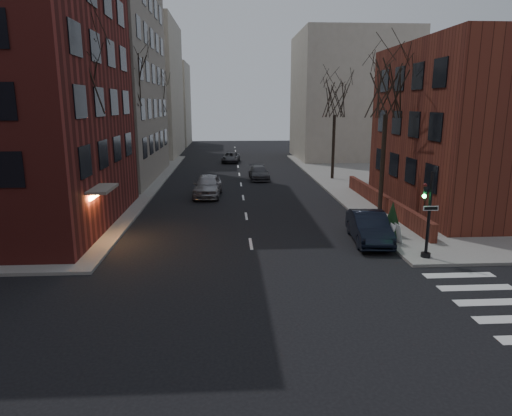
{
  "coord_description": "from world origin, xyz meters",
  "views": [
    {
      "loc": [
        -1.1,
        -10.66,
        7.1
      ],
      "look_at": [
        0.25,
        11.6,
        2.0
      ],
      "focal_mm": 32.0,
      "sensor_mm": 36.0,
      "label": 1
    }
  ],
  "objects": [
    {
      "name": "traffic_signal",
      "position": [
        7.94,
        8.99,
        1.91
      ],
      "size": [
        0.76,
        0.44,
        4.0
      ],
      "color": "black",
      "rests_on": "sidewalk_far_right"
    },
    {
      "name": "car_lane_gray",
      "position": [
        1.81,
        32.64,
        0.63
      ],
      "size": [
        1.95,
        4.42,
        1.26
      ],
      "primitive_type": "imported",
      "rotation": [
        0.0,
        0.0,
        0.04
      ],
      "color": "#3E3E43",
      "rests_on": "ground"
    },
    {
      "name": "low_wall_right",
      "position": [
        9.3,
        19.0,
        0.65
      ],
      "size": [
        0.35,
        16.0,
        1.0
      ],
      "primitive_type": "cube",
      "color": "maroon",
      "rests_on": "sidewalk_far_right"
    },
    {
      "name": "evergreen_shrub",
      "position": [
        7.63,
        12.55,
        1.09
      ],
      "size": [
        1.27,
        1.27,
        1.88
      ],
      "primitive_type": "cone",
      "rotation": [
        0.0,
        0.0,
        -0.14
      ],
      "color": "black",
      "rests_on": "sidewalk_far_right"
    },
    {
      "name": "building_left_tan",
      "position": [
        -17.0,
        34.0,
        14.0
      ],
      "size": [
        18.0,
        18.0,
        28.0
      ],
      "primitive_type": "cube",
      "color": "gray",
      "rests_on": "ground"
    },
    {
      "name": "building_distant_ra",
      "position": [
        15.0,
        50.0,
        8.0
      ],
      "size": [
        14.0,
        14.0,
        16.0
      ],
      "primitive_type": "cube",
      "color": "#BAAF9D",
      "rests_on": "ground"
    },
    {
      "name": "building_right_brick",
      "position": [
        16.5,
        19.0,
        5.5
      ],
      "size": [
        12.0,
        14.0,
        11.0
      ],
      "primitive_type": "cube",
      "color": "maroon",
      "rests_on": "ground"
    },
    {
      "name": "tree_right_b",
      "position": [
        8.8,
        32.0,
        7.59
      ],
      "size": [
        3.74,
        3.74,
        9.18
      ],
      "color": "#2D231C",
      "rests_on": "sidewalk_far_right"
    },
    {
      "name": "tree_left_a",
      "position": [
        -8.8,
        14.0,
        8.47
      ],
      "size": [
        4.18,
        4.18,
        10.26
      ],
      "color": "#2D231C",
      "rests_on": "sidewalk_far_left"
    },
    {
      "name": "parked_sedan",
      "position": [
        6.2,
        11.97,
        0.8
      ],
      "size": [
        2.09,
        4.95,
        1.59
      ],
      "primitive_type": "imported",
      "rotation": [
        0.0,
        0.0,
        -0.09
      ],
      "color": "black",
      "rests_on": "ground"
    },
    {
      "name": "tree_right_a",
      "position": [
        8.8,
        18.0,
        8.03
      ],
      "size": [
        3.96,
        3.96,
        9.72
      ],
      "color": "#2D231C",
      "rests_on": "sidewalk_far_right"
    },
    {
      "name": "sandwich_board",
      "position": [
        7.3,
        11.18,
        0.66
      ],
      "size": [
        0.49,
        0.66,
        1.02
      ],
      "primitive_type": "cube",
      "rotation": [
        0.0,
        0.0,
        0.06
      ],
      "color": "silver",
      "rests_on": "sidewalk_far_right"
    },
    {
      "name": "tree_left_c",
      "position": [
        -8.8,
        40.0,
        8.03
      ],
      "size": [
        3.96,
        3.96,
        9.72
      ],
      "color": "#2D231C",
      "rests_on": "sidewalk_far_left"
    },
    {
      "name": "car_lane_far",
      "position": [
        -0.8,
        46.02,
        0.61
      ],
      "size": [
        2.44,
        4.57,
        1.22
      ],
      "primitive_type": "imported",
      "rotation": [
        0.0,
        0.0,
        -0.1
      ],
      "color": "#3A3A3F",
      "rests_on": "ground"
    },
    {
      "name": "streetlamp_far",
      "position": [
        -8.2,
        42.0,
        4.24
      ],
      "size": [
        0.36,
        0.36,
        6.28
      ],
      "color": "black",
      "rests_on": "sidewalk_far_left"
    },
    {
      "name": "car_lane_silver",
      "position": [
        -2.75,
        24.69,
        0.86
      ],
      "size": [
        2.3,
        5.15,
        1.72
      ],
      "primitive_type": "imported",
      "rotation": [
        0.0,
        0.0,
        -0.05
      ],
      "color": "gray",
      "rests_on": "ground"
    },
    {
      "name": "streetlamp_near",
      "position": [
        -8.2,
        22.0,
        4.24
      ],
      "size": [
        0.36,
        0.36,
        6.28
      ],
      "color": "black",
      "rests_on": "sidewalk_far_left"
    },
    {
      "name": "tree_left_b",
      "position": [
        -8.8,
        26.0,
        8.91
      ],
      "size": [
        4.4,
        4.4,
        10.8
      ],
      "color": "#2D231C",
      "rests_on": "sidewalk_far_left"
    },
    {
      "name": "building_distant_la",
      "position": [
        -15.0,
        55.0,
        9.0
      ],
      "size": [
        14.0,
        16.0,
        18.0
      ],
      "primitive_type": "cube",
      "color": "#BAAF9D",
      "rests_on": "ground"
    },
    {
      "name": "building_distant_lb",
      "position": [
        -13.0,
        72.0,
        7.0
      ],
      "size": [
        10.0,
        12.0,
        14.0
      ],
      "primitive_type": "cube",
      "color": "#BAAF9D",
      "rests_on": "ground"
    },
    {
      "name": "ground",
      "position": [
        0.0,
        0.0,
        0.0
      ],
      "size": [
        160.0,
        160.0,
        0.0
      ],
      "primitive_type": "plane",
      "color": "black",
      "rests_on": "ground"
    }
  ]
}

